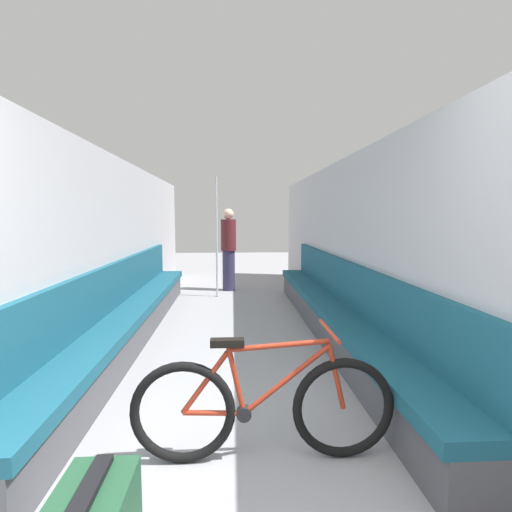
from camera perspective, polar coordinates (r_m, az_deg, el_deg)
The scene contains 7 objects.
wall_left at distance 4.97m, azimuth -20.40°, elevation 1.03°, with size 0.10×10.36×2.21m, color #B2B2B7.
wall_right at distance 4.98m, azimuth 13.67°, elevation 1.23°, with size 0.10×10.36×2.21m, color #B2B2B7.
bench_seat_row_left at distance 4.98m, azimuth -17.67°, elevation -8.20°, with size 0.43×5.96×0.94m.
bench_seat_row_right at distance 4.98m, azimuth 11.05°, elevation -8.03°, with size 0.43×5.96×0.94m.
bicycle at distance 2.57m, azimuth 1.10°, elevation -20.76°, with size 1.60×0.46×0.81m.
grab_pole_near at distance 7.31m, azimuth -5.63°, elevation 2.46°, with size 0.08×0.08×2.19m.
passenger_standing at distance 7.94m, azimuth -3.94°, elevation 1.07°, with size 0.30×0.30×1.63m.
Camera 1 is at (-0.01, -1.16, 1.48)m, focal length 28.00 mm.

